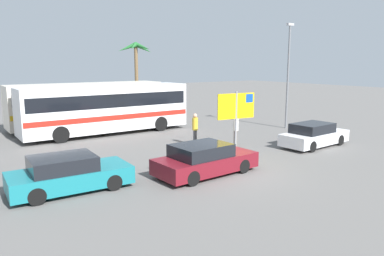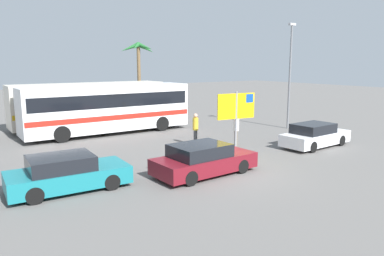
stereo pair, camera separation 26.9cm
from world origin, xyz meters
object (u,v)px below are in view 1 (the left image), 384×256
Objects in this scene: bus_front_coach at (107,107)px; pedestrian_near_sign at (195,127)px; ferry_sign at (237,108)px; car_white at (314,135)px; bus_rear_coach at (88,103)px; pedestrian_crossing_lot at (236,127)px; car_teal at (68,174)px; car_maroon at (205,160)px.

bus_front_coach is 6.79m from pedestrian_near_sign.
car_white is (4.56, -1.39, -1.69)m from ferry_sign.
car_white is (8.12, -13.51, -1.15)m from bus_rear_coach.
bus_front_coach is 6.15× the size of pedestrian_crossing_lot.
ferry_sign reaches higher than car_teal.
ferry_sign is 0.72× the size of car_white.
ferry_sign is 3.00m from pedestrian_near_sign.
bus_front_coach is 10.97m from car_maroon.
bus_rear_coach is at bearing 92.03° from bus_front_coach.
car_teal is at bearing -112.41° from bus_rear_coach.
bus_rear_coach is at bearing 167.88° from pedestrian_near_sign.
car_teal is 13.47m from car_white.
pedestrian_crossing_lot reaches higher than car_teal.
ferry_sign is at bearing 7.69° from car_teal.
car_teal is at bearing -147.26° from pedestrian_crossing_lot.
pedestrian_crossing_lot is (1.86, -1.33, -0.04)m from pedestrian_near_sign.
pedestrian_crossing_lot is (9.99, 2.10, 0.41)m from car_teal.
bus_front_coach is at bearing 125.21° from car_white.
ferry_sign is at bearing 160.20° from car_white.
ferry_sign is 9.09m from car_teal.
bus_front_coach is at bearing 141.92° from pedestrian_crossing_lot.
bus_rear_coach is at bearing 134.12° from pedestrian_crossing_lot.
pedestrian_near_sign is at bearing 140.10° from car_white.
pedestrian_crossing_lot is at bearing -58.93° from bus_front_coach.
ferry_sign is at bearing -73.64° from bus_rear_coach.
pedestrian_crossing_lot is at bearing -66.73° from bus_rear_coach.
car_teal is at bearing -167.47° from ferry_sign.
bus_front_coach is 1.00× the size of bus_rear_coach.
car_white and car_maroon have the same top height.
pedestrian_crossing_lot is (-3.46, 2.68, 0.41)m from car_white.
pedestrian_crossing_lot is (1.10, 1.29, -1.28)m from ferry_sign.
car_maroon is 5.83m from pedestrian_crossing_lot.
ferry_sign reaches higher than car_white.
bus_rear_coach reaches higher than car_maroon.
bus_front_coach is 3.30m from bus_rear_coach.
pedestrian_crossing_lot is at bearing 25.78° from pedestrian_near_sign.
pedestrian_near_sign is at bearing -66.59° from bus_front_coach.
car_white is at bearing 2.37° from car_maroon.
ferry_sign reaches higher than car_maroon.
bus_front_coach reaches higher than car_teal.
car_maroon is at bearing -123.66° from pedestrian_crossing_lot.
pedestrian_near_sign is 2.28m from pedestrian_crossing_lot.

